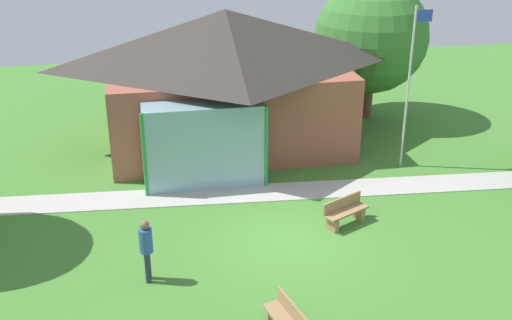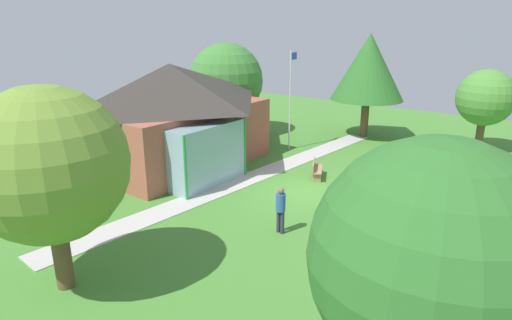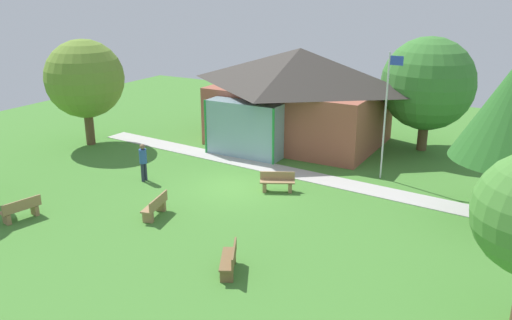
{
  "view_description": "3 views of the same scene",
  "coord_description": "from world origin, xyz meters",
  "px_view_note": "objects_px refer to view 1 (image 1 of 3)",
  "views": [
    {
      "loc": [
        -3.77,
        -14.62,
        9.01
      ],
      "look_at": [
        -0.46,
        2.62,
        1.4
      ],
      "focal_mm": 42.58,
      "sensor_mm": 36.0,
      "label": 1
    },
    {
      "loc": [
        -15.8,
        -9.1,
        7.24
      ],
      "look_at": [
        -0.9,
        2.14,
        1.3
      ],
      "focal_mm": 30.48,
      "sensor_mm": 36.0,
      "label": 2
    },
    {
      "loc": [
        11.53,
        -18.63,
        8.58
      ],
      "look_at": [
        0.39,
        1.25,
        0.97
      ],
      "focal_mm": 37.4,
      "sensor_mm": 36.0,
      "label": 3
    }
  ],
  "objects_px": {
    "flagpole": "(410,81)",
    "pavilion": "(226,76)",
    "bench_rear_near_path": "(345,212)",
    "tree_behind_pavilion_right": "(371,37)",
    "visitor_strolling_lawn": "(146,246)"
  },
  "relations": [
    {
      "from": "bench_rear_near_path",
      "to": "pavilion",
      "type": "bearing_deg",
      "value": -97.55
    },
    {
      "from": "flagpole",
      "to": "visitor_strolling_lawn",
      "type": "height_order",
      "value": "flagpole"
    },
    {
      "from": "tree_behind_pavilion_right",
      "to": "flagpole",
      "type": "bearing_deg",
      "value": -96.36
    },
    {
      "from": "visitor_strolling_lawn",
      "to": "bench_rear_near_path",
      "type": "bearing_deg",
      "value": -67.29
    },
    {
      "from": "pavilion",
      "to": "visitor_strolling_lawn",
      "type": "bearing_deg",
      "value": -110.31
    },
    {
      "from": "pavilion",
      "to": "bench_rear_near_path",
      "type": "relative_size",
      "value": 6.4
    },
    {
      "from": "flagpole",
      "to": "tree_behind_pavilion_right",
      "type": "bearing_deg",
      "value": 83.64
    },
    {
      "from": "pavilion",
      "to": "flagpole",
      "type": "relative_size",
      "value": 1.71
    },
    {
      "from": "pavilion",
      "to": "bench_rear_near_path",
      "type": "height_order",
      "value": "pavilion"
    },
    {
      "from": "flagpole",
      "to": "pavilion",
      "type": "bearing_deg",
      "value": 149.93
    },
    {
      "from": "bench_rear_near_path",
      "to": "visitor_strolling_lawn",
      "type": "height_order",
      "value": "visitor_strolling_lawn"
    },
    {
      "from": "pavilion",
      "to": "bench_rear_near_path",
      "type": "distance_m",
      "value": 7.99
    },
    {
      "from": "visitor_strolling_lawn",
      "to": "tree_behind_pavilion_right",
      "type": "height_order",
      "value": "tree_behind_pavilion_right"
    },
    {
      "from": "bench_rear_near_path",
      "to": "tree_behind_pavilion_right",
      "type": "xyz_separation_m",
      "value": [
        4.05,
        9.18,
        3.18
      ]
    },
    {
      "from": "pavilion",
      "to": "flagpole",
      "type": "height_order",
      "value": "flagpole"
    }
  ]
}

